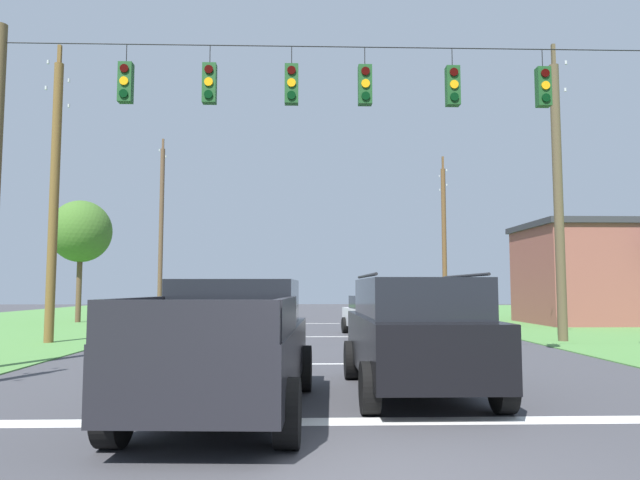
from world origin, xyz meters
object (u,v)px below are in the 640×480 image
at_px(overhead_signal_span, 337,167).
at_px(pickup_truck, 230,346).
at_px(utility_pole_far_right, 444,237).
at_px(utility_pole_far_left, 161,230).
at_px(distant_car_crossing_white, 374,315).
at_px(roadside_store, 631,273).
at_px(suv_black, 415,332).
at_px(utility_pole_mid_left, 54,193).
at_px(tree_roadside_right, 81,232).
at_px(utility_pole_mid_right, 558,194).

bearing_deg(overhead_signal_span, pickup_truck, -112.16).
bearing_deg(utility_pole_far_right, utility_pole_far_left, -175.35).
bearing_deg(distant_car_crossing_white, roadside_store, 25.87).
relative_size(suv_black, utility_pole_mid_left, 0.47).
distance_m(overhead_signal_span, utility_pole_far_right, 23.60).
bearing_deg(roadside_store, suv_black, -128.05).
distance_m(pickup_truck, tree_roadside_right, 25.00).
bearing_deg(distant_car_crossing_white, utility_pole_mid_left, -166.13).
bearing_deg(distant_car_crossing_white, tree_roadside_right, 149.11).
height_order(distant_car_crossing_white, roadside_store, roadside_store).
relative_size(pickup_truck, distant_car_crossing_white, 1.24).
relative_size(suv_black, utility_pole_far_left, 0.45).
height_order(overhead_signal_span, utility_pole_mid_left, utility_pole_mid_left).
xyz_separation_m(overhead_signal_span, utility_pole_mid_left, (-9.18, 6.16, 0.36)).
xyz_separation_m(utility_pole_mid_right, roadside_store, (7.95, 9.51, -2.50)).
relative_size(utility_pole_far_left, tree_roadside_right, 1.65).
bearing_deg(utility_pole_mid_right, suv_black, -126.08).
xyz_separation_m(pickup_truck, suv_black, (3.02, 1.36, 0.09)).
bearing_deg(utility_pole_far_right, utility_pole_mid_left, -136.96).
distance_m(distant_car_crossing_white, roadside_store, 15.72).
bearing_deg(tree_roadside_right, utility_pole_mid_right, -28.90).
bearing_deg(utility_pole_far_right, distant_car_crossing_white, -114.50).
bearing_deg(pickup_truck, roadside_store, 48.69).
xyz_separation_m(overhead_signal_span, distant_car_crossing_white, (1.94, 8.91, -3.87)).
bearing_deg(overhead_signal_span, utility_pole_far_left, 113.79).
height_order(utility_pole_mid_left, roadside_store, utility_pole_mid_left).
relative_size(pickup_truck, utility_pole_far_left, 0.51).
distance_m(utility_pole_far_right, tree_roadside_right, 21.14).
relative_size(utility_pole_mid_left, utility_pole_far_left, 0.95).
bearing_deg(roadside_store, tree_roadside_right, 176.20).
xyz_separation_m(utility_pole_far_left, tree_roadside_right, (-3.46, -3.18, -0.44)).
height_order(utility_pole_far_right, roadside_store, utility_pole_far_right).
distance_m(utility_pole_mid_right, utility_pole_mid_left, 17.22).
height_order(pickup_truck, utility_pole_mid_left, utility_pole_mid_left).
bearing_deg(utility_pole_far_left, overhead_signal_span, -66.21).
distance_m(suv_black, distant_car_crossing_white, 12.19).
distance_m(utility_pole_mid_right, utility_pole_far_right, 15.99).
bearing_deg(suv_black, utility_pole_far_left, 113.22).
bearing_deg(utility_pole_mid_right, distant_car_crossing_white, 156.18).
xyz_separation_m(overhead_signal_span, utility_pole_far_left, (-9.17, 20.81, 0.60)).
bearing_deg(utility_pole_far_left, utility_pole_mid_right, -40.29).
relative_size(distant_car_crossing_white, utility_pole_far_left, 0.41).
bearing_deg(pickup_truck, utility_pole_far_right, 69.79).
height_order(suv_black, utility_pole_far_right, utility_pole_far_right).
distance_m(utility_pole_mid_right, roadside_store, 12.65).
height_order(pickup_truck, tree_roadside_right, tree_roadside_right).
height_order(overhead_signal_span, distant_car_crossing_white, overhead_signal_span).
height_order(overhead_signal_span, utility_pole_mid_right, utility_pole_mid_right).
distance_m(pickup_truck, utility_pole_far_right, 28.85).
relative_size(utility_pole_far_left, roadside_store, 1.00).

